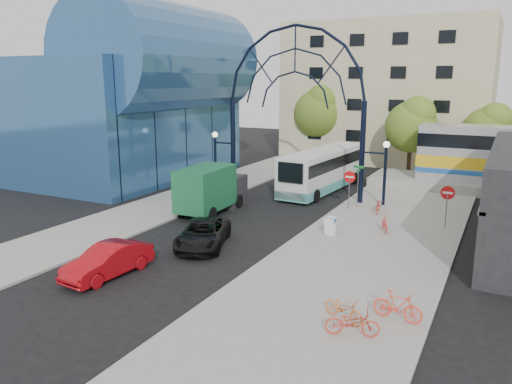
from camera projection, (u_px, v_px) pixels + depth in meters
The scene contains 22 objects.
ground at pixel (181, 255), 24.38m from camera, with size 120.00×120.00×0.00m, color black.
sidewalk_east at pixel (364, 254), 24.28m from camera, with size 8.00×56.00×0.12m, color gray.
plaza_west at pixel (153, 210), 32.47m from camera, with size 5.00×50.00×0.12m, color gray.
gateway_arch at pixel (295, 77), 34.65m from camera, with size 13.64×0.44×12.10m.
stop_sign at pixel (349, 180), 32.22m from camera, with size 0.80×0.07×2.50m.
do_not_enter_sign at pixel (447, 197), 27.73m from camera, with size 0.76×0.07×2.48m.
street_name_sign at pixel (358, 177), 32.53m from camera, with size 0.70×0.70×2.80m.
sandwich_board at pixel (330, 224), 26.91m from camera, with size 0.55×0.61×0.99m.
transit_hall at pixel (134, 99), 42.73m from camera, with size 16.50×18.00×14.50m.
apartment_block at pixel (390, 93), 52.30m from camera, with size 20.00×12.10×14.00m.
tree_north_a at pixel (413, 124), 43.14m from camera, with size 4.48×4.48×7.00m.
tree_north_b at pixel (320, 111), 50.92m from camera, with size 5.12×5.12×8.00m.
tree_north_c at pixel (490, 129), 42.28m from camera, with size 4.16×4.16×6.50m.
city_bus at pixel (324, 169), 38.43m from camera, with size 3.33×11.52×3.12m.
green_truck at pixel (212, 189), 31.90m from camera, with size 2.54×6.11×3.04m.
black_suv at pixel (203, 234), 25.46m from camera, with size 2.22×4.81×1.34m, color black.
red_sedan at pixel (108, 261), 21.59m from camera, with size 1.48×4.25×1.40m, color #AA0A11.
bike_near_a at pixel (378, 205), 31.57m from camera, with size 0.61×1.75×0.92m, color red.
bike_near_b at pixel (385, 224), 27.60m from camera, with size 0.42×1.48×0.89m, color #EB402F.
bike_far_a at pixel (344, 308), 17.38m from camera, with size 0.59×1.69×0.89m, color orange.
bike_far_b at pixel (398, 306), 17.38m from camera, with size 0.50×1.77×1.07m, color #FB4432.
bike_far_c at pixel (352, 323), 16.32m from camera, with size 0.62×1.79×0.94m, color red.
Camera 1 is at (13.83, -18.87, 8.37)m, focal length 35.00 mm.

